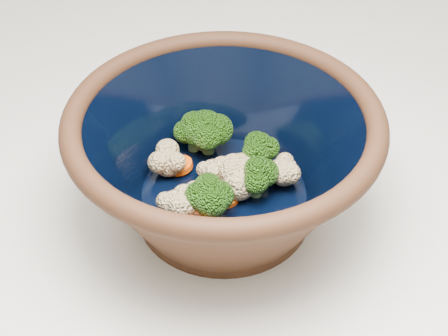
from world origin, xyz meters
TOP-DOWN VIEW (x-y plane):
  - mixing_bowl at (-0.09, -0.03)m, footprint 0.36×0.36m
  - vegetable_pile at (-0.09, -0.01)m, footprint 0.15×0.16m

SIDE VIEW (x-z plane):
  - vegetable_pile at x=-0.09m, z-range 0.93..0.98m
  - mixing_bowl at x=-0.09m, z-range 0.91..1.04m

